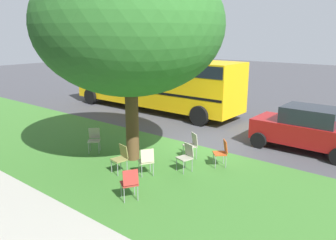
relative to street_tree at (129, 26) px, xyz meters
name	(u,v)px	position (x,y,z in m)	size (l,w,h in m)	color
ground	(203,145)	(-1.05, -2.80, -4.45)	(80.00, 80.00, 0.00)	#424247
grass_verge	(148,170)	(-1.05, 0.40, -4.44)	(48.00, 6.00, 0.01)	#3D752D
sidewalk_strip	(13,231)	(-1.05, 4.80, -4.44)	(48.00, 2.80, 0.01)	#ADA89E
street_tree	(129,26)	(0.00, 0.00, 0.00)	(6.00, 6.00, 6.68)	brown
chair_0	(222,151)	(-2.73, -1.35, -3.93)	(0.59, 0.59, 0.88)	#C64C1E
chair_1	(94,138)	(1.60, 0.37, -3.93)	(0.59, 0.59, 0.88)	#ADA393
chair_2	(130,182)	(-2.04, 2.17, -3.93)	(0.57, 0.57, 0.88)	#B7332D
chair_3	(121,157)	(-0.54, 1.07, -3.93)	(0.49, 0.49, 0.88)	olive
chair_4	(147,160)	(-1.33, 0.75, -3.93)	(0.58, 0.57, 0.88)	beige
chair_5	(192,143)	(-1.52, -1.37, -3.93)	(0.57, 0.57, 0.88)	#ADA393
chair_6	(186,155)	(-2.05, -0.31, -3.93)	(0.52, 0.52, 0.88)	#ADA393
parked_car	(306,128)	(-4.34, -4.67, -3.61)	(3.70, 1.92, 1.65)	maroon
school_bus	(153,79)	(4.61, -6.30, -2.69)	(10.40, 2.80, 2.88)	yellow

